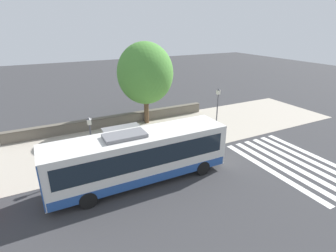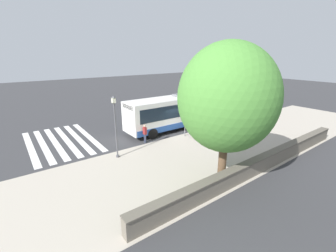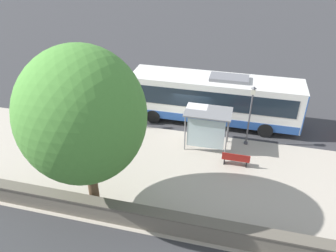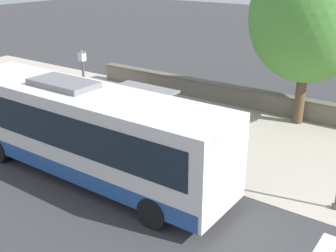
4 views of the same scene
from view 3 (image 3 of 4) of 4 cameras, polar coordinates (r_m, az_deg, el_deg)
The scene contains 11 objects.
ground_plane at distance 22.25m, azimuth 3.61°, elevation -1.11°, with size 120.00×120.00×0.00m, color #353538.
sidewalk_plaza at distance 18.66m, azimuth 0.97°, elevation -8.25°, with size 9.00×44.00×0.02m.
crosswalk_stripes at distance 29.32m, azimuth -13.32°, elevation 6.42°, with size 9.00×5.25×0.01m.
stone_wall at distance 15.44m, azimuth -2.58°, elevation -16.01°, with size 0.60×20.00×1.05m.
bus at distance 22.92m, azimuth 8.12°, elevation 4.83°, with size 2.78×11.59×3.50m.
bus_shelter at distance 19.79m, azimuth 6.93°, elevation 1.29°, with size 1.81×2.80×2.49m.
pedestrian at distance 22.87m, azimuth -5.32°, elevation 2.53°, with size 0.34×0.22×1.63m.
bench at distance 19.35m, azimuth 11.71°, elevation -5.63°, with size 0.40×1.59×0.88m.
street_lamp_near at distance 20.41m, azimuth 14.16°, elevation 2.53°, with size 0.28×0.28×4.03m.
street_lamp_far at distance 22.20m, azimuth -14.50°, elevation 5.91°, with size 0.28×0.28×4.67m.
shade_tree at distance 14.18m, azimuth -14.72°, elevation 1.71°, with size 5.47×5.47×8.15m.
Camera 3 is at (-18.57, -3.19, 11.84)m, focal length 35.00 mm.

